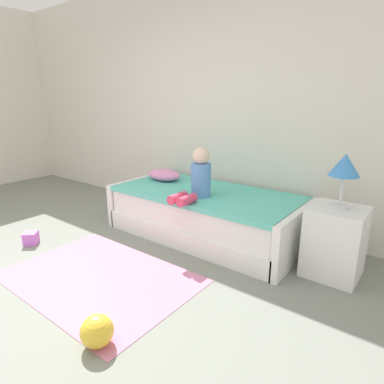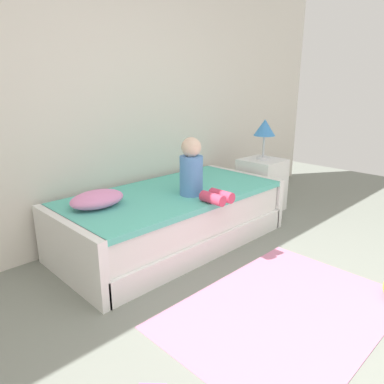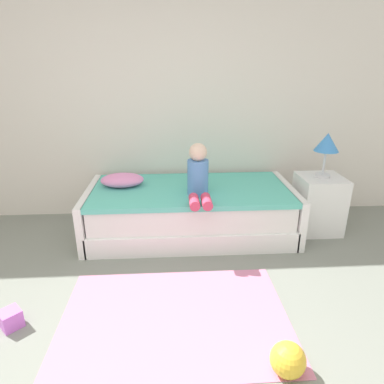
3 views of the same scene
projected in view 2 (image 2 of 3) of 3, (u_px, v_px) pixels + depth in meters
The scene contains 7 objects.
wall_rear at pixel (72, 81), 2.99m from camera, with size 7.20×0.10×2.90m, color silver.
bed at pixel (173, 218), 3.31m from camera, with size 2.11×1.00×0.50m.
nightstand at pixel (261, 185), 4.18m from camera, with size 0.44×0.44×0.60m, color white.
table_lamp at pixel (265, 130), 4.00m from camera, with size 0.24×0.24×0.45m.
child_figure at pixel (195, 173), 3.06m from camera, with size 0.20×0.51×0.50m.
pillow at pixel (97, 199), 2.82m from camera, with size 0.44×0.30×0.13m, color #EA8CC6.
area_rug at pixel (284, 310), 2.37m from camera, with size 1.60×1.10×0.01m, color pink.
Camera 2 is at (-1.49, -0.33, 1.44)m, focal length 33.76 mm.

